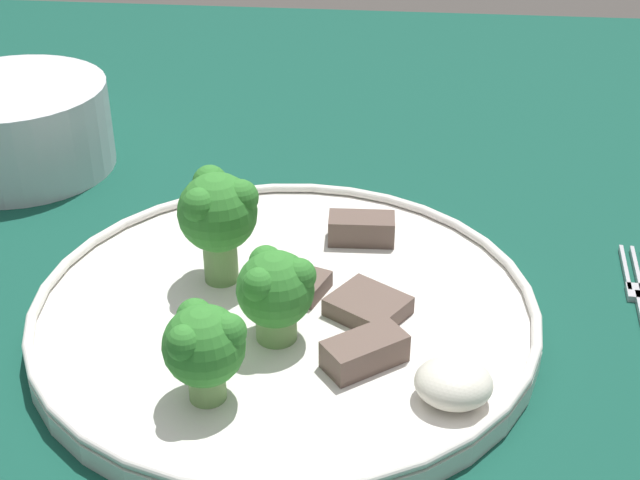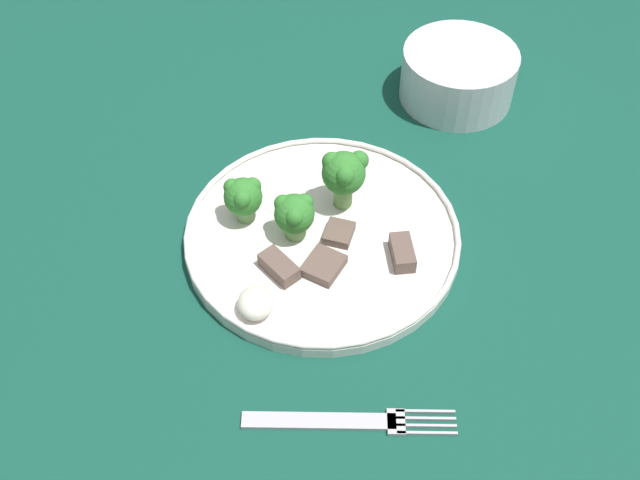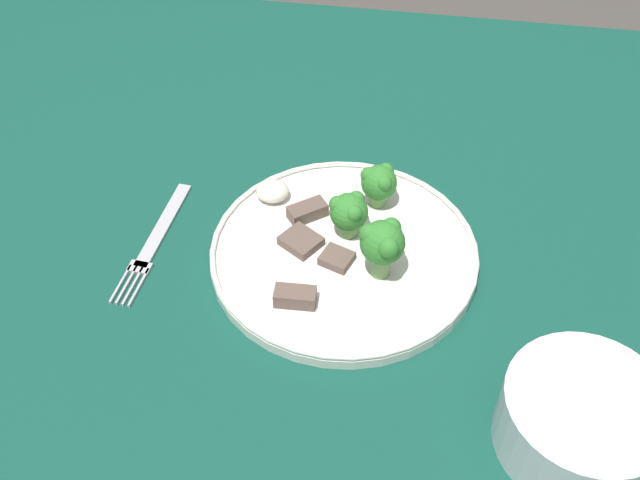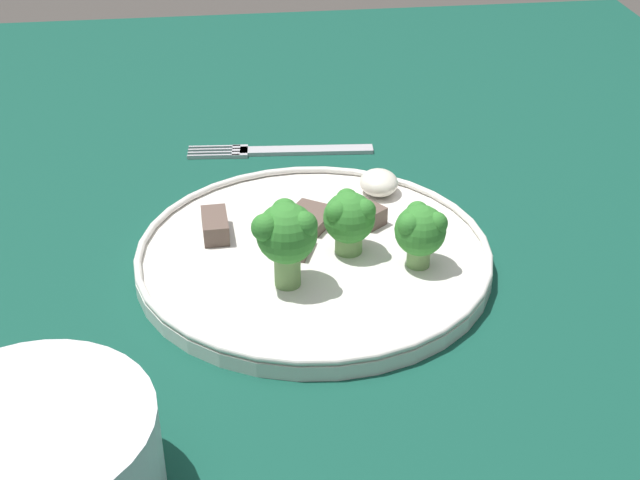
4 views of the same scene
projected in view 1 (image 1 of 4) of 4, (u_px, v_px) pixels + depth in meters
The scene contains 11 objects.
table at pixel (342, 392), 0.58m from camera, with size 1.25×1.15×0.72m.
dinner_plate at pixel (285, 311), 0.50m from camera, with size 0.28×0.28×0.02m.
cream_bowl at pixel (18, 129), 0.66m from camera, with size 0.14×0.14×0.06m.
broccoli_floret_near_rim_left at pixel (204, 345), 0.42m from camera, with size 0.04×0.04×0.05m.
broccoli_floret_center_left at pixel (218, 213), 0.50m from camera, with size 0.05×0.05×0.07m.
broccoli_floret_back_left at pixel (275, 289), 0.46m from camera, with size 0.04×0.04×0.05m.
meat_slice_front_slice at pixel (298, 284), 0.51m from camera, with size 0.04×0.04×0.01m.
meat_slice_middle_slice at pixel (365, 351), 0.45m from camera, with size 0.05×0.04×0.02m.
meat_slice_rear_slice at pixel (368, 306), 0.49m from camera, with size 0.05×0.05×0.01m.
meat_slice_edge_slice at pixel (361, 229), 0.56m from camera, with size 0.04×0.02×0.02m.
sauce_dollop at pixel (454, 383), 0.43m from camera, with size 0.04×0.03×0.02m.
Camera 1 is at (0.03, -0.45, 1.02)m, focal length 50.00 mm.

